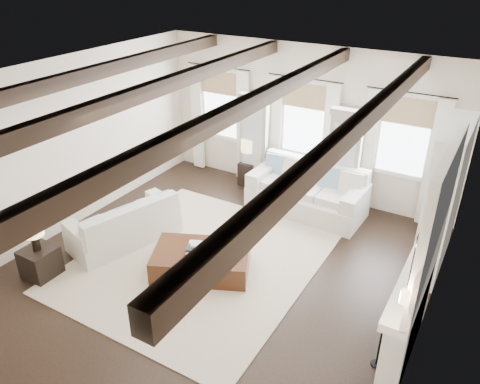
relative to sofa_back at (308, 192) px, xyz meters
The scene contains 16 objects.
ground 3.06m from the sofa_back, 99.26° to the right, with size 7.50×7.50×0.00m, color black.
room_shell 2.58m from the sofa_back, 82.92° to the right, with size 6.54×7.54×3.22m.
area_rug 2.85m from the sofa_back, 108.65° to the right, with size 3.78×4.17×0.02m, color #C4B39A.
sofa_back is the anchor object (origin of this frame).
sofa_left 3.68m from the sofa_back, 130.23° to the right, with size 1.42×2.13×0.84m.
ottoman 2.93m from the sofa_back, 103.66° to the right, with size 1.57×0.98×0.41m, color black.
tray 2.87m from the sofa_back, 104.15° to the right, with size 0.50×0.38×0.04m, color white.
book_lower 3.01m from the sofa_back, 104.96° to the right, with size 0.26×0.20×0.04m, color #262628.
book_upper 2.93m from the sofa_back, 105.16° to the right, with size 0.22×0.17×0.03m, color beige.
book_loose 2.82m from the sofa_back, 94.65° to the right, with size 0.24×0.18×0.03m, color #262628.
side_table_front 5.17m from the sofa_back, 124.34° to the right, with size 0.51×0.51×0.51m, color black.
lamp_front 5.19m from the sofa_back, 124.34° to the right, with size 0.33×0.33×0.58m.
side_table_back 1.70m from the sofa_back, 165.95° to the left, with size 0.36×0.36×0.55m, color black.
lamp_back 1.77m from the sofa_back, 165.95° to the left, with size 0.33×0.33×0.57m.
candlestick_near 4.12m from the sofa_back, 54.14° to the right, with size 0.15×0.15×0.74m.
candlestick_far 3.58m from the sofa_back, 47.64° to the right, with size 0.16×0.16×0.80m.
Camera 1 is at (3.58, -5.02, 4.83)m, focal length 35.00 mm.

